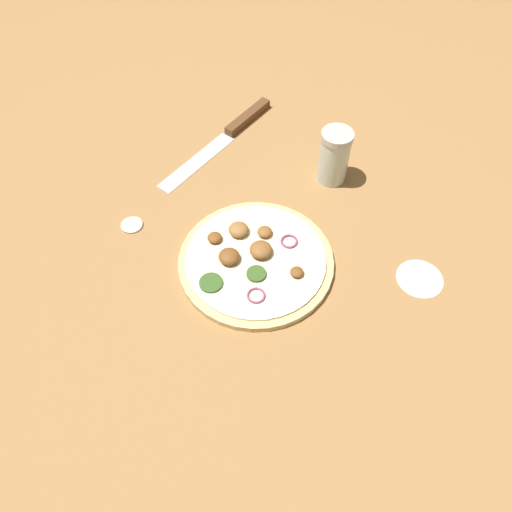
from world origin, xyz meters
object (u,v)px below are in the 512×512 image
Objects in this scene: pizza at (255,260)px; knife at (236,128)px; loose_cap at (132,224)px; spice_jar at (334,156)px.

pizza is 0.80× the size of knife.
knife reaches higher than loose_cap.
knife is at bearing -46.35° from pizza.
spice_jar is at bearing 91.12° from knife.
knife is 3.00× the size of spice_jar.
loose_cap is at bearing 16.33° from pizza.
pizza is 0.25m from spice_jar.
loose_cap is (-0.01, 0.31, -0.00)m from knife.
pizza is 0.34m from knife.
loose_cap is (0.23, 0.07, -0.01)m from pizza.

